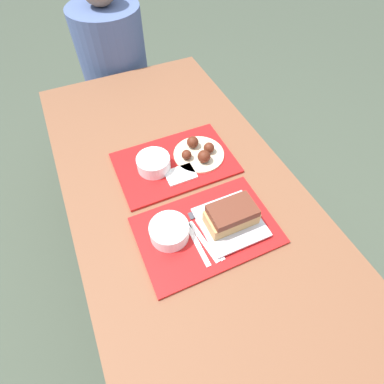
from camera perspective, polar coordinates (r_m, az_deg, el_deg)
The scene contains 15 objects.
ground_plane at distance 1.73m, azimuth -0.59°, elevation -15.24°, with size 12.00×12.00×0.00m, color #424C3D.
picnic_table at distance 1.17m, azimuth -0.85°, elevation -3.31°, with size 0.83×1.78×0.73m.
picnic_bench_far at distance 2.11m, azimuth -13.45°, elevation 16.29°, with size 0.79×0.28×0.48m.
tray_near at distance 1.01m, azimuth 2.93°, elevation -7.25°, with size 0.46×0.30×0.01m.
tray_far at distance 1.19m, azimuth -3.26°, elevation 5.54°, with size 0.46×0.30×0.01m.
bowl_coleslaw_near at distance 0.97m, azimuth -4.36°, elevation -7.35°, with size 0.13×0.13×0.05m.
brisket_sandwich_plate at distance 0.99m, azimuth 7.46°, elevation -4.91°, with size 0.20×0.20×0.09m.
plastic_fork_near at distance 0.98m, azimuth 2.19°, elevation -9.36°, with size 0.04×0.17×0.00m.
plastic_knife_near at distance 0.99m, azimuth 3.36°, elevation -8.89°, with size 0.03×0.17×0.00m.
plastic_spoon_near at distance 0.98m, azimuth 1.01°, elevation -9.83°, with size 0.02×0.17×0.00m.
condiment_packet at distance 1.03m, azimuth 0.36°, elevation -4.38°, with size 0.04×0.03×0.01m.
bowl_coleslaw_far at distance 1.15m, azimuth -7.34°, elevation 5.58°, with size 0.13×0.13×0.05m.
wings_plate_far at distance 1.20m, azimuth 1.31°, elevation 7.63°, with size 0.20×0.20×0.06m.
napkin_far at distance 1.14m, azimuth -2.21°, elevation 3.35°, with size 0.11×0.08×0.01m.
person_seated_across at distance 1.94m, azimuth -15.12°, elevation 24.79°, with size 0.38×0.38×0.67m.
Camera 1 is at (-0.25, -0.60, 1.61)m, focal length 28.00 mm.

